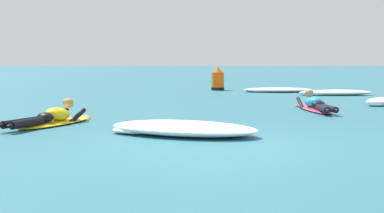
{
  "coord_description": "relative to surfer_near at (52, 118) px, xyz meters",
  "views": [
    {
      "loc": [
        -0.97,
        -7.47,
        1.31
      ],
      "look_at": [
        -0.3,
        3.48,
        0.25
      ],
      "focal_mm": 47.76,
      "sensor_mm": 36.0,
      "label": 1
    }
  ],
  "objects": [
    {
      "name": "whitewater_back",
      "position": [
        2.48,
        -1.41,
        -0.03
      ],
      "size": [
        2.83,
        2.06,
        0.23
      ],
      "color": "white",
      "rests_on": "ground"
    },
    {
      "name": "surfer_far",
      "position": [
        5.9,
        2.35,
        0.0
      ],
      "size": [
        0.54,
        2.69,
        0.53
      ],
      "color": "#E54C66",
      "rests_on": "ground"
    },
    {
      "name": "surfer_near",
      "position": [
        0.0,
        0.0,
        0.0
      ],
      "size": [
        1.51,
        2.37,
        0.53
      ],
      "color": "yellow",
      "rests_on": "ground"
    },
    {
      "name": "channel_marker_buoy",
      "position": [
        4.38,
        10.28,
        0.24
      ],
      "size": [
        0.52,
        0.52,
        0.96
      ],
      "color": "#EA5B0F",
      "rests_on": "ground"
    },
    {
      "name": "ground_plane",
      "position": [
        3.07,
        7.5,
        -0.14
      ],
      "size": [
        120.0,
        120.0,
        0.0
      ],
      "primitive_type": "plane",
      "color": "#2D6B7A"
    },
    {
      "name": "whitewater_front",
      "position": [
        8.15,
        7.32,
        -0.05
      ],
      "size": [
        2.58,
        0.73,
        0.19
      ],
      "color": "white",
      "rests_on": "ground"
    },
    {
      "name": "whitewater_mid_right",
      "position": [
        6.54,
        9.05,
        -0.05
      ],
      "size": [
        2.68,
        1.13,
        0.17
      ],
      "color": "white",
      "rests_on": "ground"
    }
  ]
}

